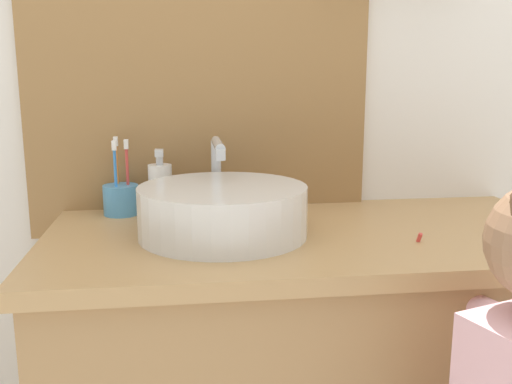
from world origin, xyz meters
TOP-DOWN VIEW (x-y plane):
  - wall_back at (-0.00, 0.62)m, footprint 3.20×0.18m
  - sink_basin at (-0.20, 0.31)m, footprint 0.35×0.40m
  - toothbrush_holder at (-0.43, 0.52)m, footprint 0.08×0.08m
  - soap_dispenser at (-0.33, 0.51)m, footprint 0.06×0.06m

SIDE VIEW (x-z plane):
  - toothbrush_holder at x=-0.43m, z-range 0.74..0.93m
  - sink_basin at x=-0.20m, z-range 0.76..0.94m
  - soap_dispenser at x=-0.33m, z-range 0.78..0.94m
  - wall_back at x=0.00m, z-range 0.03..2.53m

